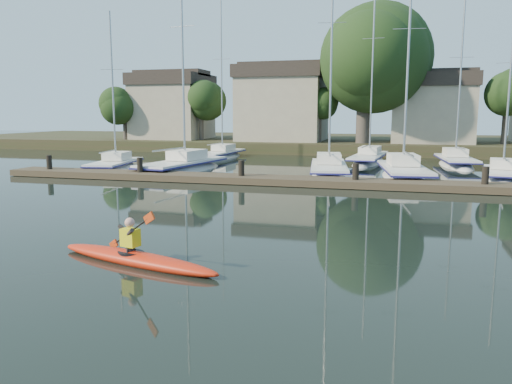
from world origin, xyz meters
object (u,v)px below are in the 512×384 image
(sailboat_1, at_px, (183,175))
(sailboat_7, at_px, (455,168))
(sailboat_3, at_px, (403,182))
(sailboat_4, at_px, (502,183))
(sailboat_6, at_px, (368,165))
(kayak, at_px, (135,256))
(sailboat_5, at_px, (221,160))
(sailboat_2, at_px, (329,178))
(dock, at_px, (297,181))
(sailboat_0, at_px, (115,172))

(sailboat_1, bearing_deg, sailboat_7, 33.85)
(sailboat_3, height_order, sailboat_7, sailboat_3)
(sailboat_4, height_order, sailboat_6, sailboat_6)
(kayak, height_order, sailboat_5, sailboat_5)
(sailboat_6, distance_m, sailboat_7, 6.13)
(sailboat_3, height_order, sailboat_4, sailboat_3)
(kayak, bearing_deg, sailboat_1, 125.03)
(sailboat_6, bearing_deg, sailboat_7, -2.74)
(sailboat_2, relative_size, sailboat_4, 1.37)
(kayak, xyz_separation_m, sailboat_4, (11.98, 19.66, -0.37))
(dock, bearing_deg, sailboat_4, 25.25)
(kayak, bearing_deg, sailboat_2, 97.98)
(sailboat_0, height_order, sailboat_4, sailboat_0)
(sailboat_4, xyz_separation_m, sailboat_6, (-7.74, 8.16, 0.00))
(dock, xyz_separation_m, sailboat_4, (10.73, 5.06, -0.39))
(sailboat_1, distance_m, sailboat_7, 19.11)
(sailboat_0, xyz_separation_m, sailboat_1, (4.72, 0.28, -0.03))
(sailboat_2, bearing_deg, kayak, -104.93)
(sailboat_6, bearing_deg, kayak, -93.21)
(sailboat_1, bearing_deg, dock, -18.24)
(sailboat_0, relative_size, sailboat_2, 0.74)
(sailboat_4, bearing_deg, sailboat_7, 111.11)
(dock, relative_size, sailboat_1, 2.20)
(sailboat_3, distance_m, sailboat_4, 5.40)
(sailboat_4, bearing_deg, sailboat_3, -163.58)
(dock, height_order, sailboat_3, sailboat_3)
(sailboat_4, height_order, sailboat_5, sailboat_5)
(sailboat_0, xyz_separation_m, sailboat_4, (23.59, 1.32, 0.00))
(sailboat_2, xyz_separation_m, sailboat_7, (8.01, 7.48, -0.00))
(dock, height_order, sailboat_2, sailboat_2)
(sailboat_0, xyz_separation_m, sailboat_3, (18.24, 0.55, -0.03))
(sailboat_0, distance_m, sailboat_6, 18.47)
(sailboat_1, distance_m, sailboat_3, 13.53)
(kayak, bearing_deg, sailboat_6, 96.04)
(dock, distance_m, sailboat_1, 9.09)
(sailboat_2, bearing_deg, sailboat_1, 177.05)
(dock, height_order, sailboat_6, sailboat_6)
(sailboat_2, xyz_separation_m, sailboat_6, (1.94, 8.36, 0.01))
(kayak, relative_size, sailboat_6, 0.32)
(sailboat_1, distance_m, sailboat_5, 9.80)
(sailboat_0, xyz_separation_m, sailboat_6, (15.85, 9.48, 0.00))
(dock, bearing_deg, sailboat_0, 163.80)
(sailboat_1, relative_size, sailboat_5, 1.12)
(sailboat_7, bearing_deg, dock, -130.24)
(sailboat_2, xyz_separation_m, sailboat_4, (9.68, 0.20, 0.01))
(sailboat_1, height_order, sailboat_4, sailboat_1)
(kayak, distance_m, sailboat_3, 20.02)
(kayak, height_order, sailboat_0, sailboat_0)
(sailboat_2, height_order, sailboat_6, sailboat_6)
(sailboat_3, xyz_separation_m, sailboat_6, (-2.40, 8.93, 0.03))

